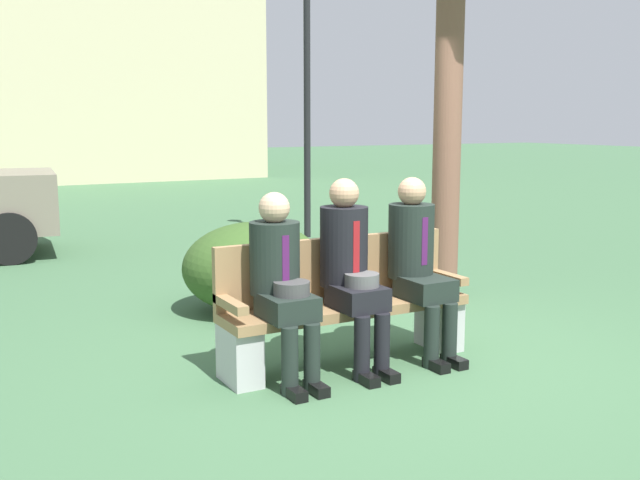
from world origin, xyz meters
name	(u,v)px	position (x,y,z in m)	size (l,w,h in m)	color
ground_plane	(399,360)	(0.00, 0.00, 0.00)	(80.00, 80.00, 0.00)	#3F6642
park_bench	(343,305)	(-0.37, 0.18, 0.42)	(1.86, 0.44, 0.90)	#99754C
seated_man_left	(281,278)	(-0.93, 0.04, 0.71)	(0.34, 0.72, 1.27)	#1E2823
seated_man_middle	(350,265)	(-0.39, 0.05, 0.74)	(0.34, 0.72, 1.34)	black
seated_man_right	(418,258)	(0.19, 0.05, 0.74)	(0.34, 0.72, 1.33)	#1E2823
shrub_near_bench	(254,267)	(-0.34, 1.85, 0.41)	(1.31, 1.20, 0.82)	#325220
street_lamp	(307,77)	(2.14, 5.50, 2.37)	(0.24, 0.24, 3.90)	black
building_backdrop	(52,31)	(1.20, 21.00, 4.52)	(11.35, 9.30, 9.00)	beige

